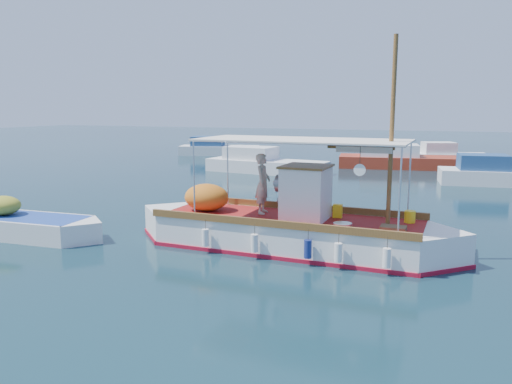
% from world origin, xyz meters
% --- Properties ---
extents(ground, '(160.00, 160.00, 0.00)m').
position_xyz_m(ground, '(0.00, 0.00, 0.00)').
color(ground, black).
rests_on(ground, ground).
extents(fishing_caique, '(10.02, 2.97, 6.11)m').
position_xyz_m(fishing_caique, '(0.08, 0.75, 0.54)').
color(fishing_caique, white).
rests_on(fishing_caique, ground).
extents(dinghy, '(5.95, 1.93, 1.45)m').
position_xyz_m(dinghy, '(-8.27, -1.07, 0.30)').
color(dinghy, white).
rests_on(dinghy, ground).
extents(bg_boat_nw, '(7.94, 3.30, 1.80)m').
position_xyz_m(bg_boat_nw, '(-6.63, 16.67, 0.49)').
color(bg_boat_nw, silver).
rests_on(bg_boat_nw, ground).
extents(bg_boat_n, '(9.77, 4.22, 1.80)m').
position_xyz_m(bg_boat_n, '(1.59, 22.36, 0.49)').
color(bg_boat_n, maroon).
rests_on(bg_boat_n, ground).
extents(bg_boat_ne, '(6.39, 2.94, 1.80)m').
position_xyz_m(bg_boat_ne, '(6.78, 16.38, 0.49)').
color(bg_boat_ne, silver).
rests_on(bg_boat_ne, ground).
extents(bg_boat_far_w, '(7.09, 4.02, 1.80)m').
position_xyz_m(bg_boat_far_w, '(-14.46, 26.13, 0.49)').
color(bg_boat_far_w, silver).
rests_on(bg_boat_far_w, ground).
extents(bg_boat_far_n, '(5.79, 3.55, 1.80)m').
position_xyz_m(bg_boat_far_n, '(4.19, 25.73, 0.49)').
color(bg_boat_far_n, silver).
rests_on(bg_boat_far_n, ground).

